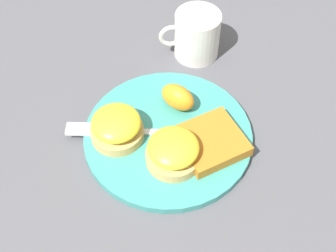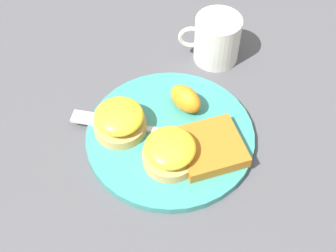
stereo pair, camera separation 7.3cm
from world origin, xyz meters
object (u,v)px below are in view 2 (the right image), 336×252
object	(u,v)px
fork	(126,125)
orange_wedge	(184,99)
sandwich_benedict_left	(117,120)
cup	(214,39)
sandwich_benedict_right	(167,152)
hashbrown_patty	(208,147)

from	to	relation	value
fork	orange_wedge	bearing A→B (deg)	-157.11
sandwich_benedict_left	fork	world-z (taller)	sandwich_benedict_left
fork	sandwich_benedict_left	bearing A→B (deg)	29.35
orange_wedge	cup	bearing A→B (deg)	-112.91
sandwich_benedict_right	hashbrown_patty	world-z (taller)	sandwich_benedict_right
orange_wedge	fork	distance (m)	0.10
sandwich_benedict_right	cup	xyz separation A→B (m)	(-0.08, -0.24, 0.01)
sandwich_benedict_left	hashbrown_patty	bearing A→B (deg)	163.69
hashbrown_patty	cup	world-z (taller)	cup
hashbrown_patty	fork	world-z (taller)	hashbrown_patty
cup	hashbrown_patty	bearing A→B (deg)	84.81
sandwich_benedict_left	cup	size ratio (longest dim) A/B	0.76
fork	sandwich_benedict_right	bearing A→B (deg)	135.50
hashbrown_patty	cup	xyz separation A→B (m)	(-0.02, -0.22, 0.02)
sandwich_benedict_right	hashbrown_patty	size ratio (longest dim) A/B	0.87
cup	orange_wedge	bearing A→B (deg)	67.09
cup	sandwich_benedict_right	bearing A→B (deg)	71.05
sandwich_benedict_right	fork	world-z (taller)	sandwich_benedict_right
hashbrown_patty	fork	size ratio (longest dim) A/B	0.44
sandwich_benedict_right	hashbrown_patty	xyz separation A→B (m)	(-0.06, -0.02, -0.01)
hashbrown_patty	cup	bearing A→B (deg)	-95.19
sandwich_benedict_right	hashbrown_patty	distance (m)	0.07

